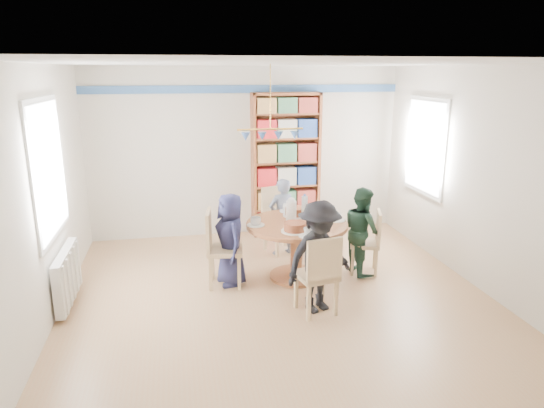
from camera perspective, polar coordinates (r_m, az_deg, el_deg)
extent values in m
plane|color=#A68057|center=(5.93, 0.78, -10.86)|extent=(5.00, 5.00, 0.00)
plane|color=white|center=(5.32, 0.88, 16.24)|extent=(5.00, 5.00, 0.00)
plane|color=beige|center=(7.88, -3.03, 6.08)|extent=(5.00, 0.00, 5.00)
plane|color=beige|center=(3.19, 10.44, -8.37)|extent=(5.00, 0.00, 5.00)
plane|color=beige|center=(5.52, -25.43, 0.57)|extent=(0.00, 5.00, 5.00)
plane|color=beige|center=(6.46, 23.07, 2.80)|extent=(0.00, 5.00, 5.00)
cube|color=#345A8F|center=(7.76, -3.11, 13.36)|extent=(5.00, 0.02, 0.12)
cube|color=white|center=(5.75, -24.89, 3.73)|extent=(0.03, 1.32, 1.52)
cube|color=white|center=(5.75, -24.70, 3.75)|extent=(0.01, 1.20, 1.40)
cube|color=white|center=(7.51, 17.62, 6.47)|extent=(0.03, 1.12, 1.42)
cube|color=white|center=(7.50, 17.49, 6.47)|extent=(0.01, 1.00, 1.30)
cylinder|color=gold|center=(5.81, -0.20, 12.47)|extent=(0.01, 0.01, 0.75)
cylinder|color=gold|center=(5.85, -0.20, 8.80)|extent=(0.80, 0.02, 0.02)
cone|color=#3D64AC|center=(5.81, -3.13, 7.93)|extent=(0.11, 0.11, 0.10)
cone|color=#3D64AC|center=(5.84, -1.17, 7.99)|extent=(0.11, 0.11, 0.10)
cone|color=#3D64AC|center=(5.88, 0.77, 8.04)|extent=(0.11, 0.11, 0.10)
cone|color=#3D64AC|center=(5.92, 2.68, 8.08)|extent=(0.11, 0.11, 0.10)
cube|color=silver|center=(6.09, -22.97, -7.81)|extent=(0.10, 1.00, 0.60)
cube|color=silver|center=(5.71, -23.13, -9.35)|extent=(0.02, 0.06, 0.56)
cube|color=silver|center=(5.89, -22.76, -8.55)|extent=(0.02, 0.06, 0.56)
cube|color=silver|center=(6.07, -22.41, -7.80)|extent=(0.02, 0.06, 0.56)
cube|color=silver|center=(6.26, -22.08, -7.09)|extent=(0.02, 0.06, 0.56)
cube|color=silver|center=(6.44, -21.77, -6.42)|extent=(0.02, 0.06, 0.56)
cylinder|color=brown|center=(6.20, 2.94, -2.44)|extent=(1.30, 1.30, 0.05)
cylinder|color=brown|center=(6.33, 2.90, -5.67)|extent=(0.16, 0.16, 0.70)
cylinder|color=brown|center=(6.45, 2.86, -8.41)|extent=(0.70, 0.70, 0.04)
cube|color=tan|center=(6.10, -5.54, -5.43)|extent=(0.49, 0.49, 0.05)
cube|color=tan|center=(6.03, -7.45, -3.16)|extent=(0.10, 0.43, 0.51)
cube|color=tan|center=(6.03, -3.88, -8.13)|extent=(0.05, 0.05, 0.44)
cube|color=tan|center=(6.35, -3.83, -6.88)|extent=(0.05, 0.05, 0.44)
cube|color=tan|center=(6.04, -7.22, -8.15)|extent=(0.05, 0.05, 0.44)
cube|color=tan|center=(6.36, -6.99, -6.91)|extent=(0.05, 0.05, 0.44)
cube|color=tan|center=(6.58, 10.82, -4.58)|extent=(0.48, 0.48, 0.04)
cube|color=tan|center=(6.52, 12.42, -2.77)|extent=(0.16, 0.37, 0.45)
cube|color=tan|center=(6.79, 9.38, -5.78)|extent=(0.05, 0.05, 0.39)
cube|color=tan|center=(6.51, 9.45, -6.74)|extent=(0.05, 0.05, 0.39)
cube|color=tan|center=(6.81, 11.96, -5.85)|extent=(0.05, 0.05, 0.39)
cube|color=tan|center=(6.53, 12.14, -6.82)|extent=(0.05, 0.05, 0.39)
cube|color=tan|center=(7.18, 1.06, -2.16)|extent=(0.55, 0.55, 0.05)
cube|color=tan|center=(7.26, 0.26, 0.16)|extent=(0.42, 0.18, 0.51)
cube|color=tan|center=(7.03, 0.60, -4.60)|extent=(0.05, 0.05, 0.44)
cube|color=tan|center=(7.20, 2.95, -4.11)|extent=(0.05, 0.05, 0.44)
cube|color=tan|center=(7.31, -0.83, -3.81)|extent=(0.05, 0.05, 0.44)
cube|color=tan|center=(7.48, 1.47, -3.36)|extent=(0.05, 0.05, 0.44)
cube|color=tan|center=(5.43, 5.21, -8.37)|extent=(0.48, 0.48, 0.05)
cube|color=tan|center=(5.19, 6.20, -6.66)|extent=(0.41, 0.11, 0.49)
cube|color=tan|center=(5.73, 5.90, -9.59)|extent=(0.05, 0.05, 0.42)
cube|color=tan|center=(5.60, 2.84, -10.16)|extent=(0.05, 0.05, 0.42)
cube|color=tan|center=(5.47, 7.52, -10.92)|extent=(0.05, 0.05, 0.42)
cube|color=tan|center=(5.33, 4.34, -11.57)|extent=(0.05, 0.05, 0.42)
imported|color=#1B1C3C|center=(6.09, -4.89, -4.16)|extent=(0.49, 0.64, 1.18)
imported|color=#172F21|center=(6.52, 10.54, -3.09)|extent=(0.51, 0.62, 1.17)
imported|color=gray|center=(7.06, 1.16, -1.52)|extent=(0.47, 0.38, 1.14)
imported|color=black|center=(5.40, 5.54, -6.22)|extent=(0.94, 0.74, 1.28)
cube|color=brown|center=(7.77, -2.19, 4.47)|extent=(0.04, 0.33, 2.30)
cube|color=brown|center=(8.01, 5.29, 4.73)|extent=(0.04, 0.33, 2.30)
cube|color=brown|center=(7.74, 1.67, 12.85)|extent=(1.10, 0.33, 0.04)
cube|color=brown|center=(8.16, 1.55, -3.13)|extent=(1.10, 0.33, 0.07)
cube|color=brown|center=(8.02, 1.36, 4.81)|extent=(1.10, 0.02, 2.30)
cube|color=brown|center=(8.04, 1.57, -0.38)|extent=(1.03, 0.31, 0.03)
cube|color=brown|center=(7.94, 1.59, 2.28)|extent=(1.03, 0.31, 0.03)
cube|color=brown|center=(7.86, 1.61, 5.01)|extent=(1.03, 0.31, 0.03)
cube|color=brown|center=(7.80, 1.63, 7.78)|extent=(1.03, 0.31, 0.03)
cube|color=brown|center=(7.76, 1.65, 10.58)|extent=(1.03, 0.31, 0.03)
cube|color=#B21B1F|center=(8.02, -0.70, -2.13)|extent=(0.30, 0.24, 0.28)
cube|color=silver|center=(8.08, 1.59, -1.99)|extent=(0.30, 0.24, 0.28)
cube|color=navy|center=(8.16, 3.84, -1.86)|extent=(0.30, 0.24, 0.28)
cube|color=tan|center=(7.91, -0.71, 0.54)|extent=(0.30, 0.24, 0.28)
cube|color=#427751|center=(7.98, 1.61, 0.66)|extent=(0.30, 0.24, 0.28)
cube|color=maroon|center=(8.05, 3.89, 0.77)|extent=(0.30, 0.24, 0.28)
cube|color=#B21B1F|center=(7.82, -0.72, 3.25)|extent=(0.30, 0.24, 0.28)
cube|color=silver|center=(7.89, 1.63, 3.35)|extent=(0.30, 0.24, 0.28)
cube|color=navy|center=(7.97, 3.94, 3.44)|extent=(0.30, 0.24, 0.28)
cube|color=tan|center=(7.75, -0.73, 6.03)|extent=(0.30, 0.24, 0.28)
cube|color=#427751|center=(7.82, 1.65, 6.10)|extent=(0.30, 0.24, 0.28)
cube|color=maroon|center=(7.90, 3.99, 6.17)|extent=(0.30, 0.24, 0.28)
cube|color=#B21B1F|center=(7.70, -0.74, 8.85)|extent=(0.30, 0.24, 0.28)
cube|color=silver|center=(7.76, 1.68, 8.90)|extent=(0.30, 0.24, 0.28)
cube|color=navy|center=(7.84, 4.05, 8.93)|extent=(0.30, 0.24, 0.28)
cube|color=tan|center=(7.66, -0.75, 11.52)|extent=(0.30, 0.24, 0.24)
cube|color=#427751|center=(7.73, 1.70, 11.55)|extent=(0.30, 0.24, 0.24)
cube|color=maroon|center=(7.81, 4.10, 11.56)|extent=(0.30, 0.24, 0.24)
cylinder|color=white|center=(6.22, 2.27, -0.85)|extent=(0.13, 0.13, 0.27)
sphere|color=white|center=(6.19, 2.28, 0.34)|extent=(0.10, 0.10, 0.10)
cylinder|color=silver|center=(6.30, 3.85, -0.45)|extent=(0.08, 0.08, 0.31)
cylinder|color=#3D64AC|center=(6.26, 3.87, 1.02)|extent=(0.03, 0.03, 0.03)
cylinder|color=white|center=(6.49, 2.75, -1.33)|extent=(0.33, 0.33, 0.01)
cylinder|color=brown|center=(6.47, 2.76, -0.85)|extent=(0.27, 0.27, 0.10)
cylinder|color=white|center=(5.86, 2.70, -3.19)|extent=(0.33, 0.33, 0.01)
cylinder|color=brown|center=(5.84, 2.71, -2.67)|extent=(0.27, 0.27, 0.10)
cylinder|color=white|center=(6.08, -1.92, -2.48)|extent=(0.22, 0.22, 0.01)
imported|color=white|center=(6.07, -1.92, -2.04)|extent=(0.14, 0.14, 0.11)
cylinder|color=white|center=(6.34, 7.63, -1.87)|extent=(0.22, 0.22, 0.01)
imported|color=white|center=(6.32, 7.64, -1.48)|extent=(0.11, 0.11, 0.10)
cylinder|color=white|center=(6.68, 1.83, -0.83)|extent=(0.22, 0.22, 0.01)
imported|color=white|center=(6.67, 1.83, -0.43)|extent=(0.14, 0.14, 0.11)
cylinder|color=white|center=(5.70, 4.27, -3.75)|extent=(0.22, 0.22, 0.01)
imported|color=white|center=(5.69, 4.28, -3.32)|extent=(0.11, 0.11, 0.10)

